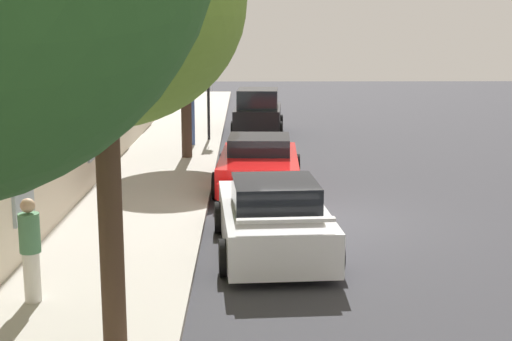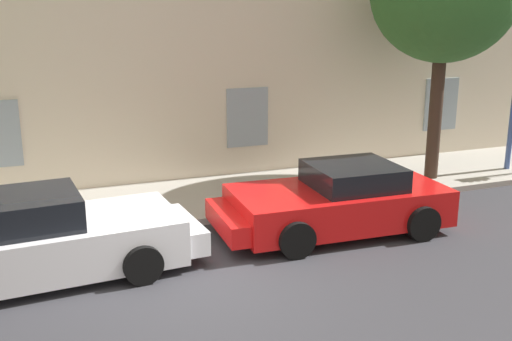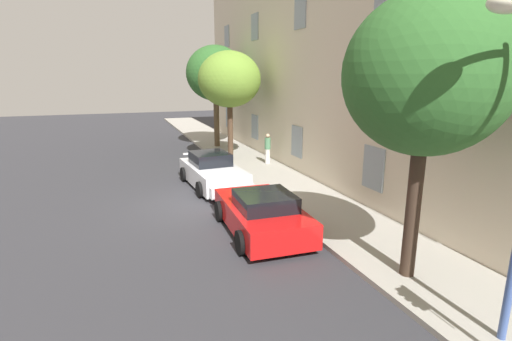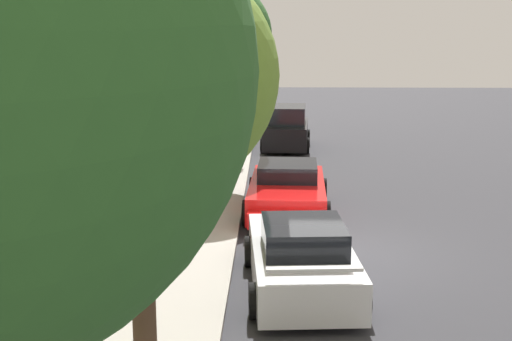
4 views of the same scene
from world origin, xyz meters
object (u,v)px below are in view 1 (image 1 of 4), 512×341
sportscar_yellow_flank (259,167)px  sportscar_red_lead (272,218)px  tree_midblock (102,2)px  traffic_light (210,80)px  street_lamp (204,28)px  hatchback_parked (258,113)px  pedestrian_admiring (30,249)px  tree_far_end (184,9)px

sportscar_yellow_flank → sportscar_red_lead: bearing=-178.3°
sportscar_red_lead → tree_midblock: size_ratio=0.81×
traffic_light → street_lamp: size_ratio=0.55×
hatchback_parked → pedestrian_admiring: (-18.10, 3.71, 0.15)m
sportscar_yellow_flank → hatchback_parked: bearing=-0.9°
hatchback_parked → street_lamp: street_lamp is taller
tree_midblock → traffic_light: tree_midblock is taller
tree_midblock → tree_far_end: bearing=0.7°
sportscar_yellow_flank → pedestrian_admiring: 8.96m
sportscar_red_lead → hatchback_parked: hatchback_parked is taller
street_lamp → tree_midblock: bearing=179.0°
street_lamp → tree_far_end: bearing=169.7°
hatchback_parked → pedestrian_admiring: bearing=168.4°
tree_midblock → pedestrian_admiring: (1.75, 1.54, -3.54)m
street_lamp → traffic_light: bearing=-7.6°
tree_midblock → tree_far_end: tree_far_end is taller
pedestrian_admiring → sportscar_red_lead: bearing=-50.8°
sportscar_red_lead → street_lamp: 12.29m
sportscar_yellow_flank → hatchback_parked: 9.89m
sportscar_yellow_flank → traffic_light: 7.97m
sportscar_red_lead → sportscar_yellow_flank: bearing=1.7°
sportscar_yellow_flank → street_lamp: 7.56m
tree_midblock → street_lamp: 16.42m
traffic_light → sportscar_yellow_flank: bearing=-168.2°
sportscar_red_lead → pedestrian_admiring: (-3.03, 3.72, 0.35)m
tree_far_end → pedestrian_admiring: size_ratio=3.94×
street_lamp → hatchback_parked: bearing=-28.9°
hatchback_parked → pedestrian_admiring: 18.48m
sportscar_yellow_flank → hatchback_parked: (9.89, -0.15, 0.22)m
traffic_light → street_lamp: street_lamp is taller
sportscar_red_lead → pedestrian_admiring: size_ratio=3.00×
tree_far_end → street_lamp: size_ratio=1.09×
tree_midblock → street_lamp: bearing=-1.0°
sportscar_yellow_flank → tree_far_end: tree_far_end is taller
sportscar_red_lead → pedestrian_admiring: 4.81m
traffic_light → street_lamp: 2.17m
sportscar_red_lead → sportscar_yellow_flank: size_ratio=1.03×
hatchback_parked → pedestrian_admiring: size_ratio=2.25×
sportscar_red_lead → sportscar_yellow_flank: sportscar_red_lead is taller
traffic_light → hatchback_parked: bearing=-37.5°
hatchback_parked → tree_midblock: size_ratio=0.61×
sportscar_yellow_flank → hatchback_parked: size_ratio=1.29×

